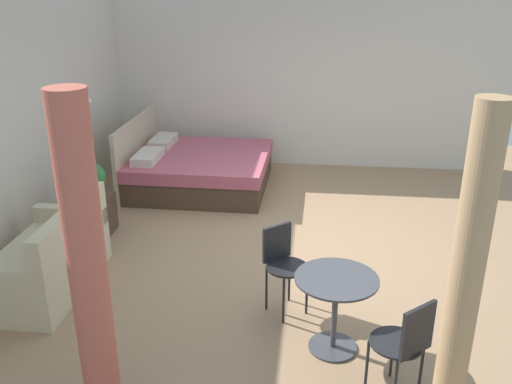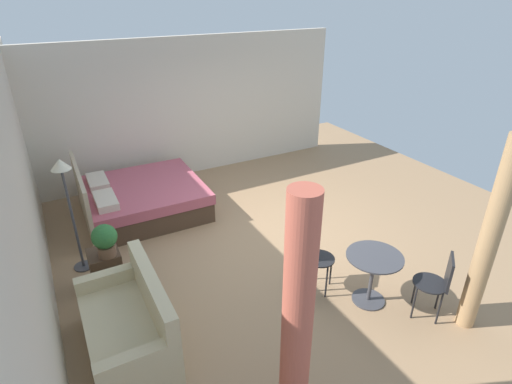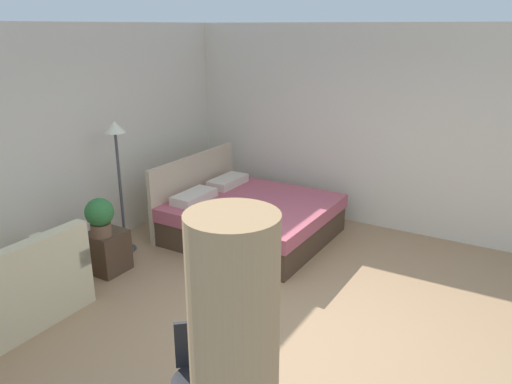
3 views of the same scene
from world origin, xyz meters
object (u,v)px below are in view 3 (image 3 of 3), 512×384
couch (5,298)px  potted_plant (100,216)px  floor_lamp (117,153)px  bed (249,217)px  cafe_chair_near_window (199,368)px  nightstand (107,251)px

couch → potted_plant: (1.23, -0.02, 0.44)m
couch → potted_plant: size_ratio=3.34×
potted_plant → floor_lamp: floor_lamp is taller
bed → floor_lamp: size_ratio=1.20×
potted_plant → cafe_chair_near_window: bearing=-119.0°
floor_lamp → cafe_chair_near_window: floor_lamp is taller
potted_plant → floor_lamp: bearing=25.6°
cafe_chair_near_window → floor_lamp: bearing=54.0°
nightstand → cafe_chair_near_window: 2.84m
bed → nightstand: bed is taller
couch → nightstand: size_ratio=3.05×
floor_lamp → cafe_chair_near_window: bearing=-126.0°
nightstand → floor_lamp: size_ratio=0.29×
bed → floor_lamp: 1.96m
couch → nightstand: (1.33, 0.03, -0.06)m
bed → nightstand: bearing=151.9°
couch → nightstand: couch is taller
nightstand → potted_plant: potted_plant is taller
nightstand → floor_lamp: floor_lamp is taller
bed → couch: 3.18m
nightstand → cafe_chair_near_window: size_ratio=0.58×
nightstand → bed: bearing=-28.1°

